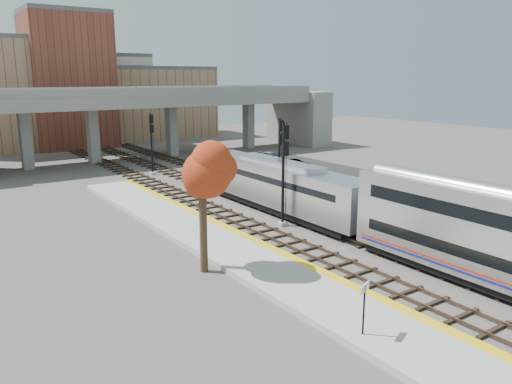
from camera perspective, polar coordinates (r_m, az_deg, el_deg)
ground at (r=32.10m, az=14.65°, el=-7.28°), size 160.00×160.00×0.00m
platform at (r=27.26m, az=4.48°, el=-10.22°), size 4.50×60.00×0.35m
yellow_strip at (r=28.34m, az=7.51°, el=-8.96°), size 0.70×60.00×0.01m
tracks at (r=41.37m, az=2.35°, el=-2.13°), size 10.70×95.00×0.25m
overpass at (r=70.36m, az=-11.24°, el=8.69°), size 54.00×12.00×9.50m
buildings_far at (r=89.33m, az=-19.18°, el=10.45°), size 43.00×21.00×20.60m
parking_lot at (r=61.15m, az=3.37°, el=2.81°), size 14.00×18.00×0.04m
locomotive at (r=40.64m, az=2.72°, el=0.79°), size 3.02×19.05×4.10m
signal_mast_near at (r=36.57m, az=3.18°, el=2.03°), size 0.60×0.64×7.69m
signal_mast_mid at (r=43.62m, az=2.71°, el=3.62°), size 0.60×0.64×7.44m
signal_mast_far at (r=57.34m, az=-11.83°, el=5.29°), size 0.60×0.64×6.92m
station_sign at (r=21.59m, az=12.29°, el=-11.78°), size 0.85×0.39×2.27m
tree at (r=27.54m, az=-6.21°, el=2.32°), size 3.60×3.60×7.86m
car_a at (r=55.58m, az=6.60°, el=2.42°), size 2.52×4.16×1.33m
car_b at (r=59.39m, az=4.58°, el=3.11°), size 3.32×3.85×1.25m
car_c at (r=65.25m, az=1.73°, el=4.04°), size 2.88×4.49×1.21m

